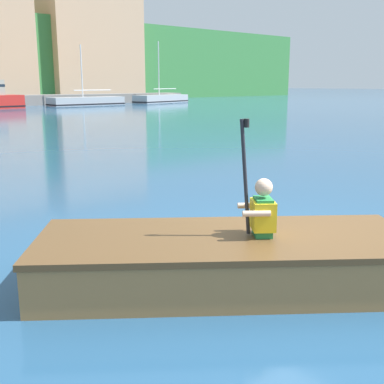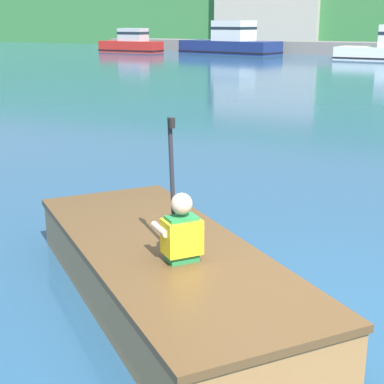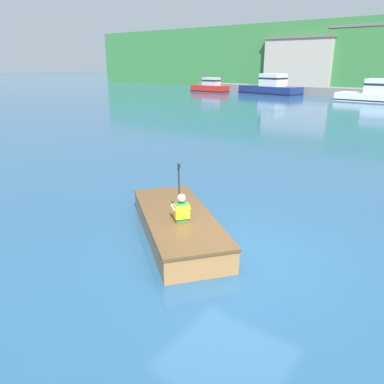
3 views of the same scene
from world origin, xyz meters
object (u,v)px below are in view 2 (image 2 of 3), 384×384
object	(u,v)px
moored_boat_dock_east_inner	(231,42)
moored_boat_dock_west_end	(131,43)
rowboat_foreground	(163,267)
person_paddler	(181,230)

from	to	relation	value
moored_boat_dock_east_inner	moored_boat_dock_west_end	bearing A→B (deg)	-169.67
moored_boat_dock_west_end	rowboat_foreground	distance (m)	42.85
moored_boat_dock_east_inner	rowboat_foreground	distance (m)	40.35
rowboat_foreground	person_paddler	world-z (taller)	person_paddler
moored_boat_dock_east_inner	rowboat_foreground	world-z (taller)	moored_boat_dock_east_inner
moored_boat_dock_west_end	person_paddler	size ratio (longest dim) A/B	4.58
moored_boat_dock_west_end	moored_boat_dock_east_inner	xyz separation A→B (m)	(7.85, 1.43, 0.15)
moored_boat_dock_east_inner	person_paddler	bearing A→B (deg)	-66.42
rowboat_foreground	person_paddler	xyz separation A→B (m)	(0.32, -0.25, 0.47)
person_paddler	moored_boat_dock_east_inner	bearing A→B (deg)	113.58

